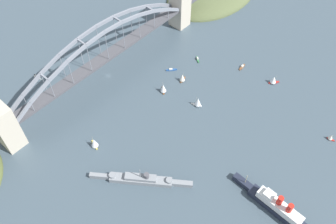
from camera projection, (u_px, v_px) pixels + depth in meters
The scene contains 14 objects.
ground_plane at pixel (108, 75), 361.63m from camera, with size 1400.00×1400.00×0.00m, color #3D4C56.
harbor_arch_bridge at pixel (105, 57), 342.48m from camera, with size 279.60×18.12×58.36m.
ocean_liner at pixel (279, 209), 268.79m from camera, with size 11.51×81.68×20.13m.
naval_cruiser at pixel (142, 179), 286.37m from camera, with size 50.98×68.20×17.67m.
seaplane_taxiing_near_bridge at pixel (39, 77), 358.15m from camera, with size 8.58×8.25×4.56m.
small_boat_0 at pixel (242, 67), 367.92m from camera, with size 10.14×2.81×2.30m.
small_boat_1 at pixel (198, 102), 333.27m from camera, with size 7.20×9.96×11.50m.
small_boat_3 at pixel (163, 88), 344.23m from camera, with size 8.52×9.13×10.93m.
small_boat_4 at pixel (182, 78), 353.45m from camera, with size 9.28×6.03×9.77m.
small_boat_5 at pixel (198, 59), 374.87m from camera, with size 6.91×8.24×2.41m.
small_boat_6 at pixel (94, 143), 305.41m from camera, with size 7.41×10.68×11.49m.
small_boat_7 at pixel (274, 80), 351.68m from camera, with size 9.49×8.56×9.87m.
small_boat_8 at pixel (171, 70), 365.38m from camera, with size 9.05×8.05×2.37m.
small_boat_9 at pixel (331, 137), 311.46m from camera, with size 4.29×6.97×6.96m.
Camera 1 is at (150.00, 213.41, 259.86)m, focal length 39.17 mm.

